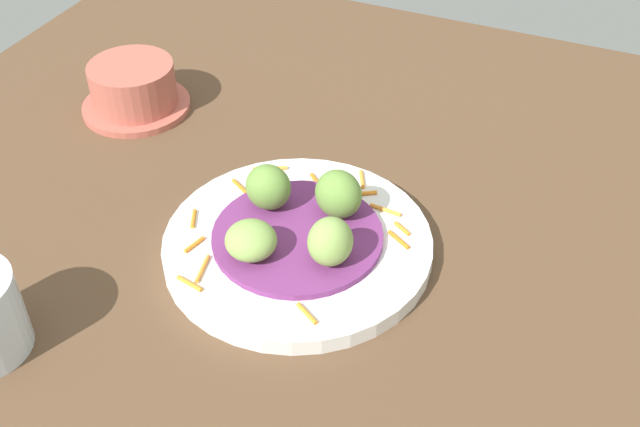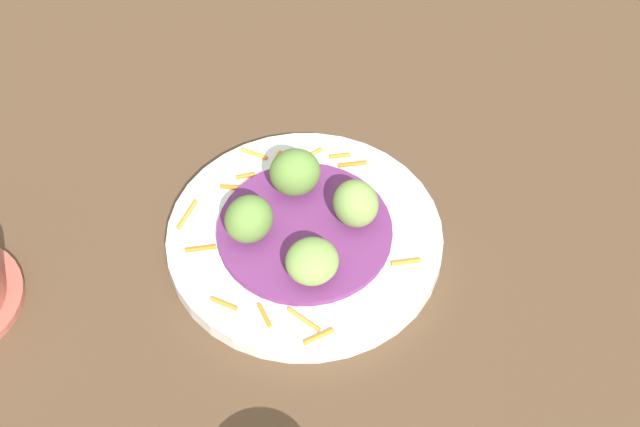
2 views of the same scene
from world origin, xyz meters
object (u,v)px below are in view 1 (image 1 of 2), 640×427
object	(u,v)px
guac_scoop_center	(251,240)
guac_scoop_right	(328,245)
guac_scoop_back	(341,195)
main_plate	(298,245)
guac_scoop_left	(268,187)
terracotta_bowl	(134,89)

from	to	relation	value
guac_scoop_center	guac_scoop_right	bearing A→B (deg)	103.56
guac_scoop_center	guac_scoop_back	bearing A→B (deg)	148.56
main_plate	guac_scoop_right	world-z (taller)	guac_scoop_right
main_plate	guac_scoop_center	world-z (taller)	guac_scoop_center
guac_scoop_center	guac_scoop_back	size ratio (longest dim) A/B	0.99
guac_scoop_right	guac_scoop_center	bearing A→B (deg)	-76.44
guac_scoop_left	terracotta_bowl	world-z (taller)	guac_scoop_left
main_plate	guac_scoop_back	world-z (taller)	guac_scoop_back
guac_scoop_left	guac_scoop_right	distance (cm)	9.94
main_plate	guac_scoop_left	world-z (taller)	guac_scoop_left
guac_scoop_left	guac_scoop_right	xyz separation A→B (cm)	(5.18, 8.48, -0.00)
guac_scoop_right	terracotta_bowl	world-z (taller)	guac_scoop_right
guac_scoop_left	guac_scoop_center	distance (cm)	7.05
guac_scoop_back	terracotta_bowl	xyz separation A→B (cm)	(-10.80, -30.82, -1.93)
main_plate	guac_scoop_right	size ratio (longest dim) A/B	5.56
terracotta_bowl	guac_scoop_right	bearing A→B (deg)	61.50
main_plate	terracotta_bowl	size ratio (longest dim) A/B	1.99
guac_scoop_left	terracotta_bowl	size ratio (longest dim) A/B	0.36
main_plate	guac_scoop_center	distance (cm)	5.90
guac_scoop_left	guac_scoop_back	xyz separation A→B (cm)	(-1.65, 6.83, 0.07)
guac_scoop_center	main_plate	bearing A→B (deg)	148.56
guac_scoop_left	guac_scoop_center	world-z (taller)	guac_scoop_left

